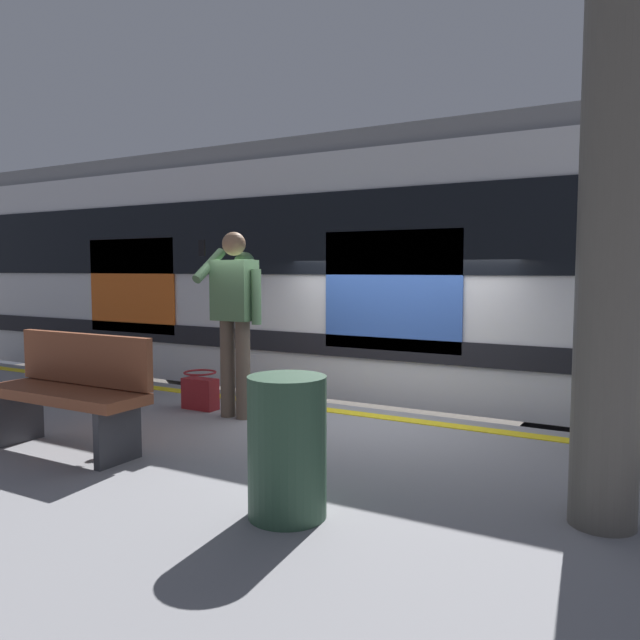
{
  "coord_description": "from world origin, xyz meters",
  "views": [
    {
      "loc": [
        -2.47,
        5.61,
        2.41
      ],
      "look_at": [
        0.53,
        0.3,
        1.9
      ],
      "focal_mm": 34.68,
      "sensor_mm": 36.0,
      "label": 1
    }
  ],
  "objects_px": {
    "passenger": "(235,308)",
    "bench": "(72,389)",
    "handbag": "(200,392)",
    "station_column": "(614,188)",
    "train_carriage": "(309,268)",
    "trash_bin": "(287,447)"
  },
  "relations": [
    {
      "from": "train_carriage",
      "to": "bench",
      "type": "relative_size",
      "value": 7.68
    },
    {
      "from": "train_carriage",
      "to": "bench",
      "type": "height_order",
      "value": "train_carriage"
    },
    {
      "from": "bench",
      "to": "passenger",
      "type": "bearing_deg",
      "value": -106.85
    },
    {
      "from": "handbag",
      "to": "bench",
      "type": "bearing_deg",
      "value": 92.64
    },
    {
      "from": "train_carriage",
      "to": "station_column",
      "type": "relative_size",
      "value": 2.95
    },
    {
      "from": "train_carriage",
      "to": "passenger",
      "type": "distance_m",
      "value": 3.03
    },
    {
      "from": "bench",
      "to": "trash_bin",
      "type": "distance_m",
      "value": 2.16
    },
    {
      "from": "station_column",
      "to": "handbag",
      "type": "bearing_deg",
      "value": -16.12
    },
    {
      "from": "handbag",
      "to": "bench",
      "type": "distance_m",
      "value": 1.61
    },
    {
      "from": "train_carriage",
      "to": "handbag",
      "type": "bearing_deg",
      "value": 97.63
    },
    {
      "from": "station_column",
      "to": "trash_bin",
      "type": "xyz_separation_m",
      "value": [
        1.57,
        0.75,
        -1.42
      ]
    },
    {
      "from": "handbag",
      "to": "trash_bin",
      "type": "xyz_separation_m",
      "value": [
        -2.21,
        1.85,
        0.22
      ]
    },
    {
      "from": "bench",
      "to": "train_carriage",
      "type": "bearing_deg",
      "value": -84.17
    },
    {
      "from": "train_carriage",
      "to": "passenger",
      "type": "height_order",
      "value": "train_carriage"
    },
    {
      "from": "train_carriage",
      "to": "bench",
      "type": "xyz_separation_m",
      "value": [
        -0.44,
        4.35,
        -0.93
      ]
    },
    {
      "from": "trash_bin",
      "to": "station_column",
      "type": "bearing_deg",
      "value": -154.39
    },
    {
      "from": "passenger",
      "to": "bench",
      "type": "relative_size",
      "value": 1.24
    },
    {
      "from": "station_column",
      "to": "bench",
      "type": "distance_m",
      "value": 3.98
    },
    {
      "from": "passenger",
      "to": "bench",
      "type": "xyz_separation_m",
      "value": [
        0.45,
        1.48,
        -0.55
      ]
    },
    {
      "from": "handbag",
      "to": "station_column",
      "type": "relative_size",
      "value": 0.1
    },
    {
      "from": "bench",
      "to": "trash_bin",
      "type": "height_order",
      "value": "bench"
    },
    {
      "from": "passenger",
      "to": "station_column",
      "type": "relative_size",
      "value": 0.48
    }
  ]
}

